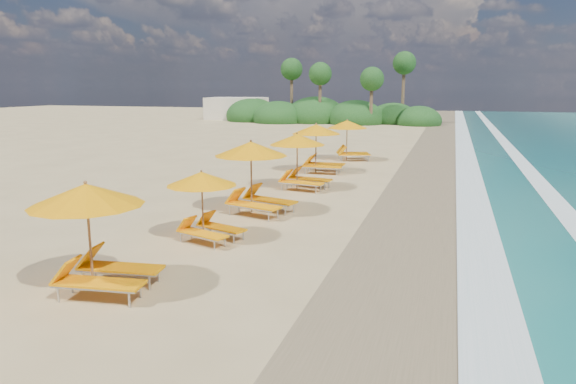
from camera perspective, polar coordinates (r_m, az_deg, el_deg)
ground at (r=15.89m, az=-0.00°, el=-4.24°), size 160.00×160.00×0.00m
wet_sand at (r=15.23m, az=14.58°, el=-5.32°), size 4.00×160.00×0.01m
surf_foam at (r=15.36m, az=24.73°, el=-5.80°), size 4.00×160.00×0.01m
station_2 at (r=11.67m, az=-20.14°, el=-3.96°), size 2.81×2.66×2.41m
station_3 at (r=14.84m, az=-8.92°, el=-1.03°), size 2.56×2.50×2.02m
station_4 at (r=17.80m, az=-3.54°, el=2.15°), size 3.17×3.08×2.54m
station_5 at (r=22.01m, az=1.44°, el=3.78°), size 2.84×2.70×2.40m
station_6 at (r=26.29m, az=3.49°, el=5.16°), size 2.73×2.52×2.49m
station_7 at (r=30.89m, az=6.80°, el=5.96°), size 3.05×2.99×2.40m
treeline at (r=61.92m, az=3.89°, el=8.48°), size 25.80×8.80×9.74m
beach_building at (r=68.06m, az=-5.64°, el=9.08°), size 7.00×5.00×2.80m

